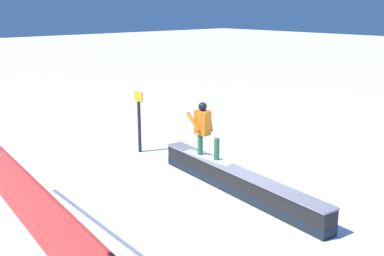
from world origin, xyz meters
name	(u,v)px	position (x,y,z in m)	size (l,w,h in m)	color
ground_plane	(237,193)	(0.00, 0.00, 0.00)	(120.00, 120.00, 0.00)	white
grind_box	(237,183)	(0.00, 0.00, 0.27)	(5.56, 1.07, 0.59)	black
snowboarder	(204,128)	(1.31, -0.12, 1.35)	(1.59, 0.44, 1.41)	silver
safety_fence	(51,228)	(0.00, 4.69, 0.65)	(11.47, 0.06, 1.30)	red
trail_marker	(139,120)	(4.26, -0.17, 1.01)	(0.40, 0.10, 1.88)	#262628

